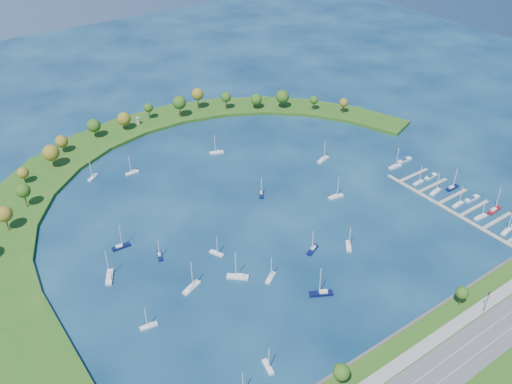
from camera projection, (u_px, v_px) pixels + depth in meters
ground at (254, 206)px, 283.51m from camera, size 700.00×700.00×0.00m
south_shoreline at (451, 361)px, 199.74m from camera, size 420.00×43.10×11.60m
breakwater at (130, 191)px, 293.38m from camera, size 286.74×247.64×2.00m
breakwater_trees at (142, 133)px, 327.41m from camera, size 242.82×94.74×15.18m
harbor_tower at (138, 121)px, 355.76m from camera, size 2.60×2.60×4.70m
dock_system at (458, 205)px, 283.58m from camera, size 24.28×82.00×1.60m
moored_boat_0 at (160, 255)px, 249.42m from camera, size 3.91×6.96×9.86m
moored_boat_1 at (321, 293)px, 229.21m from camera, size 9.86×7.15×14.36m
moored_boat_2 at (216, 253)px, 251.06m from camera, size 4.63×7.17×10.26m
moored_boat_3 at (261, 194)px, 291.53m from camera, size 6.02×7.31×10.98m
moored_boat_4 at (109, 277)px, 237.52m from camera, size 6.88×9.68×14.04m
moored_boat_5 at (121, 246)px, 254.77m from camera, size 8.65×2.86×12.54m
moored_boat_6 at (271, 277)px, 237.37m from camera, size 7.55×5.80×11.13m
moored_boat_7 at (238, 276)px, 237.74m from camera, size 8.73×8.24×13.80m
moored_boat_9 at (132, 172)px, 309.71m from camera, size 7.63×2.32×11.14m
moored_boat_10 at (192, 287)px, 232.05m from camera, size 9.76×5.78×13.86m
moored_boat_11 at (349, 245)px, 255.44m from camera, size 6.68×7.34×11.42m
moored_boat_12 at (336, 196)px, 289.51m from camera, size 8.63×3.72×12.28m
moored_boat_13 at (323, 159)px, 321.83m from camera, size 9.27×4.73×13.13m
moored_boat_14 at (313, 249)px, 253.01m from camera, size 8.29×5.24×11.84m
moored_boat_15 at (149, 325)px, 214.35m from camera, size 7.16×3.00×10.21m
moored_boat_16 at (93, 177)px, 305.53m from camera, size 7.43×6.25×11.24m
moored_boat_17 at (217, 152)px, 328.96m from camera, size 8.42×5.44×12.05m
moored_boat_18 at (268, 366)px, 198.14m from camera, size 3.64×7.41×10.50m
docked_boat_0 at (507, 231)px, 264.59m from camera, size 7.95×3.23×11.34m
docked_boat_2 at (481, 216)px, 274.35m from camera, size 7.82×2.60×11.32m
docked_boat_3 at (494, 210)px, 279.11m from camera, size 9.38×3.41×13.50m
docked_boat_4 at (458, 204)px, 283.49m from camera, size 7.68×2.59×11.12m
docked_boat_5 at (472, 198)px, 288.04m from camera, size 9.35×2.91×1.89m
docked_boat_6 at (435, 191)px, 293.29m from camera, size 8.51×3.67×12.10m
docked_boat_7 at (452, 187)px, 296.54m from camera, size 8.51×2.44×12.48m
docked_boat_8 at (419, 182)px, 301.09m from camera, size 7.14×2.37×10.36m
docked_boat_9 at (431, 176)px, 306.35m from camera, size 8.79×2.81×1.77m
docked_boat_10 at (395, 166)px, 315.14m from camera, size 8.61×2.89×12.46m
docked_boat_11 at (404, 160)px, 321.33m from camera, size 9.72×2.90×1.97m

